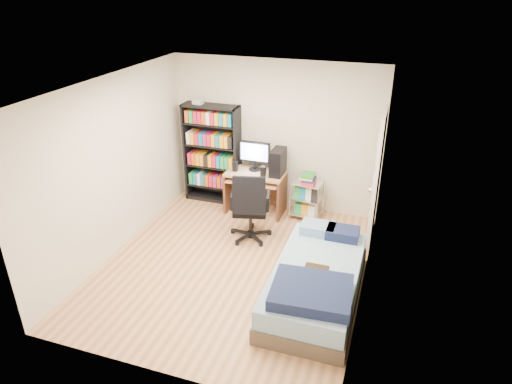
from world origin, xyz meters
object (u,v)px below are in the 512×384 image
(office_chair, at_px, (250,218))
(bed, at_px, (316,282))
(computer_desk, at_px, (262,176))
(media_shelf, at_px, (212,153))

(office_chair, distance_m, bed, 1.66)
(bed, bearing_deg, office_chair, 138.26)
(office_chair, relative_size, bed, 0.54)
(computer_desk, xyz_separation_m, bed, (1.35, -2.02, -0.40))
(computer_desk, bearing_deg, media_shelf, 169.92)
(media_shelf, height_order, office_chair, media_shelf)
(computer_desk, distance_m, bed, 2.46)
(bed, bearing_deg, media_shelf, 136.39)
(office_chair, height_order, bed, office_chair)
(media_shelf, bearing_deg, bed, -43.61)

